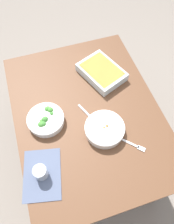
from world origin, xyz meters
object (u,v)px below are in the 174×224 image
object	(u,v)px
drink_cup	(41,173)
spoon_by_broccoli	(52,117)
stew_bowl	(105,129)
fork_on_table	(133,145)
spoon_by_stew	(90,117)
broccoli_bowl	(46,119)
baking_dish	(102,72)

from	to	relation	value
drink_cup	spoon_by_broccoli	bearing A→B (deg)	158.02
stew_bowl	fork_on_table	world-z (taller)	stew_bowl
spoon_by_stew	fork_on_table	xyz separation A→B (m)	(0.25, 0.18, -0.00)
spoon_by_stew	spoon_by_broccoli	bearing A→B (deg)	-106.70
broccoli_bowl	drink_cup	world-z (taller)	drink_cup
broccoli_bowl	baking_dish	bearing A→B (deg)	118.88
stew_bowl	spoon_by_stew	size ratio (longest dim) A/B	1.40
fork_on_table	stew_bowl	bearing A→B (deg)	-135.71
broccoli_bowl	drink_cup	bearing A→B (deg)	-16.67
broccoli_bowl	baking_dish	world-z (taller)	broccoli_bowl
drink_cup	spoon_by_stew	size ratio (longest dim) A/B	0.50
drink_cup	broccoli_bowl	bearing A→B (deg)	163.33
baking_dish	spoon_by_broccoli	distance (m)	0.46
stew_bowl	spoon_by_broccoli	distance (m)	0.33
stew_bowl	drink_cup	size ratio (longest dim) A/B	2.78
spoon_by_broccoli	spoon_by_stew	bearing A→B (deg)	73.30
fork_on_table	baking_dish	bearing A→B (deg)	-179.98
broccoli_bowl	fork_on_table	world-z (taller)	broccoli_bowl
drink_cup	stew_bowl	bearing A→B (deg)	108.88
stew_bowl	baking_dish	size ratio (longest dim) A/B	0.65
broccoli_bowl	spoon_by_broccoli	size ratio (longest dim) A/B	1.34
broccoli_bowl	spoon_by_stew	distance (m)	0.27
drink_cup	baking_dish	bearing A→B (deg)	135.84
drink_cup	fork_on_table	world-z (taller)	drink_cup
stew_bowl	spoon_by_stew	xyz separation A→B (m)	(-0.12, -0.05, -0.03)
broccoli_bowl	stew_bowl	bearing A→B (deg)	62.03
fork_on_table	drink_cup	bearing A→B (deg)	-89.15
stew_bowl	baking_dish	world-z (taller)	same
broccoli_bowl	drink_cup	size ratio (longest dim) A/B	2.64
baking_dish	fork_on_table	world-z (taller)	baking_dish
baking_dish	fork_on_table	size ratio (longest dim) A/B	2.59
broccoli_bowl	fork_on_table	bearing A→B (deg)	56.03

